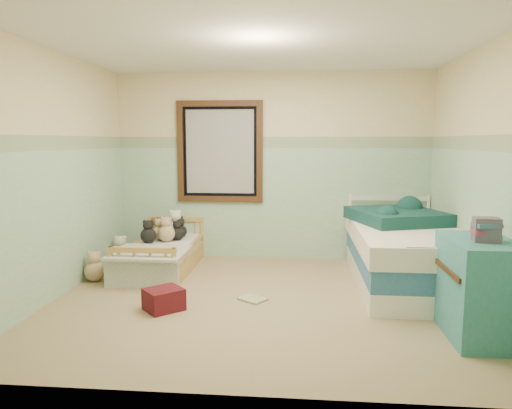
# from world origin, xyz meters

# --- Properties ---
(floor) EXTENTS (4.20, 3.60, 0.02)m
(floor) POSITION_xyz_m (0.00, 0.00, -0.01)
(floor) COLOR #786A4C
(floor) RESTS_ON ground
(ceiling) EXTENTS (4.20, 3.60, 0.02)m
(ceiling) POSITION_xyz_m (0.00, 0.00, 2.51)
(ceiling) COLOR silver
(ceiling) RESTS_ON wall_back
(wall_back) EXTENTS (4.20, 0.04, 2.50)m
(wall_back) POSITION_xyz_m (0.00, 1.80, 1.25)
(wall_back) COLOR beige
(wall_back) RESTS_ON floor
(wall_front) EXTENTS (4.20, 0.04, 2.50)m
(wall_front) POSITION_xyz_m (0.00, -1.80, 1.25)
(wall_front) COLOR beige
(wall_front) RESTS_ON floor
(wall_left) EXTENTS (0.04, 3.60, 2.50)m
(wall_left) POSITION_xyz_m (-2.10, 0.00, 1.25)
(wall_left) COLOR beige
(wall_left) RESTS_ON floor
(wall_right) EXTENTS (0.04, 3.60, 2.50)m
(wall_right) POSITION_xyz_m (2.10, 0.00, 1.25)
(wall_right) COLOR beige
(wall_right) RESTS_ON floor
(wainscot_mint) EXTENTS (4.20, 0.01, 1.50)m
(wainscot_mint) POSITION_xyz_m (0.00, 1.79, 0.75)
(wainscot_mint) COLOR #91AC97
(wainscot_mint) RESTS_ON floor
(border_strip) EXTENTS (4.20, 0.01, 0.15)m
(border_strip) POSITION_xyz_m (0.00, 1.79, 1.57)
(border_strip) COLOR #3D6948
(border_strip) RESTS_ON wall_back
(window_frame) EXTENTS (1.16, 0.06, 1.36)m
(window_frame) POSITION_xyz_m (-0.70, 1.76, 1.45)
(window_frame) COLOR #351C0C
(window_frame) RESTS_ON wall_back
(window_blinds) EXTENTS (0.92, 0.01, 1.12)m
(window_blinds) POSITION_xyz_m (-0.70, 1.77, 1.45)
(window_blinds) COLOR #B1B1B0
(window_blinds) RESTS_ON window_frame
(toddler_bed_frame) EXTENTS (0.77, 1.53, 0.20)m
(toddler_bed_frame) POSITION_xyz_m (-1.33, 1.05, 0.10)
(toddler_bed_frame) COLOR #BD8441
(toddler_bed_frame) RESTS_ON floor
(toddler_mattress) EXTENTS (0.70, 1.47, 0.12)m
(toddler_mattress) POSITION_xyz_m (-1.33, 1.05, 0.26)
(toddler_mattress) COLOR white
(toddler_mattress) RESTS_ON toddler_bed_frame
(patchwork_quilt) EXTENTS (0.83, 0.77, 0.03)m
(patchwork_quilt) POSITION_xyz_m (-1.33, 0.57, 0.33)
(patchwork_quilt) COLOR #7CA1C2
(patchwork_quilt) RESTS_ON toddler_mattress
(plush_bed_brown) EXTENTS (0.18, 0.18, 0.18)m
(plush_bed_brown) POSITION_xyz_m (-1.48, 1.55, 0.41)
(plush_bed_brown) COLOR brown
(plush_bed_brown) RESTS_ON toddler_mattress
(plush_bed_white) EXTENTS (0.25, 0.25, 0.25)m
(plush_bed_white) POSITION_xyz_m (-1.28, 1.55, 0.44)
(plush_bed_white) COLOR silver
(plush_bed_white) RESTS_ON toddler_mattress
(plush_bed_tan) EXTENTS (0.19, 0.19, 0.19)m
(plush_bed_tan) POSITION_xyz_m (-1.43, 1.33, 0.41)
(plush_bed_tan) COLOR tan
(plush_bed_tan) RESTS_ON toddler_mattress
(plush_bed_dark) EXTENTS (0.17, 0.17, 0.17)m
(plush_bed_dark) POSITION_xyz_m (-1.20, 1.33, 0.40)
(plush_bed_dark) COLOR black
(plush_bed_dark) RESTS_ON toddler_mattress
(plush_floor_cream) EXTENTS (0.25, 0.25, 0.25)m
(plush_floor_cream) POSITION_xyz_m (-1.95, 1.30, 0.12)
(plush_floor_cream) COLOR beige
(plush_floor_cream) RESTS_ON floor
(plush_floor_tan) EXTENTS (0.23, 0.23, 0.23)m
(plush_floor_tan) POSITION_xyz_m (-1.95, 0.50, 0.12)
(plush_floor_tan) COLOR tan
(plush_floor_tan) RESTS_ON floor
(twin_bed_frame) EXTENTS (1.06, 2.12, 0.22)m
(twin_bed_frame) POSITION_xyz_m (1.55, 0.67, 0.11)
(twin_bed_frame) COLOR white
(twin_bed_frame) RESTS_ON floor
(twin_boxspring) EXTENTS (1.06, 2.12, 0.22)m
(twin_boxspring) POSITION_xyz_m (1.55, 0.67, 0.33)
(twin_boxspring) COLOR #275071
(twin_boxspring) RESTS_ON twin_bed_frame
(twin_mattress) EXTENTS (1.10, 2.16, 0.22)m
(twin_mattress) POSITION_xyz_m (1.55, 0.67, 0.55)
(twin_mattress) COLOR white
(twin_mattress) RESTS_ON twin_boxspring
(teal_blanket) EXTENTS (1.16, 1.19, 0.14)m
(teal_blanket) POSITION_xyz_m (1.50, 0.97, 0.73)
(teal_blanket) COLOR #113535
(teal_blanket) RESTS_ON twin_mattress
(dresser) EXTENTS (0.51, 0.81, 0.81)m
(dresser) POSITION_xyz_m (1.84, -0.71, 0.41)
(dresser) COLOR #2E7373
(dresser) RESTS_ON floor
(book_stack) EXTENTS (0.21, 0.17, 0.19)m
(book_stack) POSITION_xyz_m (1.84, -0.78, 0.91)
(book_stack) COLOR brown
(book_stack) RESTS_ON dresser
(red_pillow) EXTENTS (0.44, 0.44, 0.21)m
(red_pillow) POSITION_xyz_m (-0.90, -0.34, 0.10)
(red_pillow) COLOR maroon
(red_pillow) RESTS_ON floor
(floor_book) EXTENTS (0.32, 0.31, 0.02)m
(floor_book) POSITION_xyz_m (-0.08, 0.00, 0.01)
(floor_book) COLOR yellow
(floor_book) RESTS_ON floor
(extra_plush_0) EXTENTS (0.17, 0.17, 0.17)m
(extra_plush_0) POSITION_xyz_m (-1.20, 1.51, 0.40)
(extra_plush_0) COLOR black
(extra_plush_0) RESTS_ON toddler_mattress
(extra_plush_1) EXTENTS (0.19, 0.19, 0.19)m
(extra_plush_1) POSITION_xyz_m (-1.24, 1.59, 0.41)
(extra_plush_1) COLOR black
(extra_plush_1) RESTS_ON toddler_mattress
(extra_plush_2) EXTENTS (0.18, 0.18, 0.18)m
(extra_plush_2) POSITION_xyz_m (-1.54, 1.53, 0.41)
(extra_plush_2) COLOR brown
(extra_plush_2) RESTS_ON toddler_mattress
(extra_plush_3) EXTENTS (0.22, 0.22, 0.22)m
(extra_plush_3) POSITION_xyz_m (-1.31, 1.23, 0.43)
(extra_plush_3) COLOR tan
(extra_plush_3) RESTS_ON toddler_mattress
(extra_plush_4) EXTENTS (0.20, 0.20, 0.20)m
(extra_plush_4) POSITION_xyz_m (-1.51, 1.11, 0.42)
(extra_plush_4) COLOR black
(extra_plush_4) RESTS_ON toddler_mattress
(extra_plush_5) EXTENTS (0.17, 0.17, 0.17)m
(extra_plush_5) POSITION_xyz_m (-1.35, 1.47, 0.40)
(extra_plush_5) COLOR black
(extra_plush_5) RESTS_ON toddler_mattress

